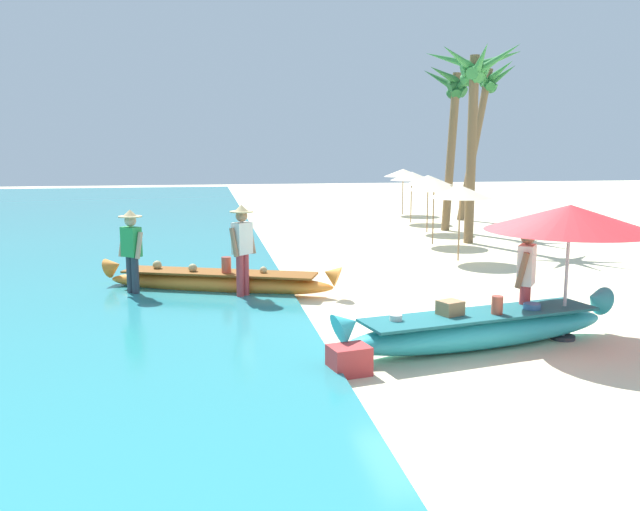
# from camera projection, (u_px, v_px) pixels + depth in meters

# --- Properties ---
(ground_plane) EXTENTS (80.00, 80.00, 0.00)m
(ground_plane) POSITION_uv_depth(u_px,v_px,m) (441.00, 326.00, 10.93)
(ground_plane) COLOR beige
(boat_cyan_foreground) EXTENTS (4.64, 1.62, 0.81)m
(boat_cyan_foreground) POSITION_uv_depth(u_px,v_px,m) (481.00, 328.00, 9.71)
(boat_cyan_foreground) COLOR #33B2BC
(boat_cyan_foreground) RESTS_ON ground
(boat_orange_midground) EXTENTS (4.71, 2.26, 0.76)m
(boat_orange_midground) POSITION_uv_depth(u_px,v_px,m) (219.00, 281.00, 13.24)
(boat_orange_midground) COLOR orange
(boat_orange_midground) RESTS_ON ground
(person_vendor_hatted) EXTENTS (0.54, 0.52, 1.82)m
(person_vendor_hatted) POSITION_uv_depth(u_px,v_px,m) (242.00, 246.00, 12.52)
(person_vendor_hatted) COLOR #B2383D
(person_vendor_hatted) RESTS_ON ground
(person_tourist_customer) EXTENTS (0.49, 0.56, 1.65)m
(person_tourist_customer) POSITION_uv_depth(u_px,v_px,m) (526.00, 277.00, 10.21)
(person_tourist_customer) COLOR #B2383D
(person_tourist_customer) RESTS_ON ground
(person_vendor_assistant) EXTENTS (0.54, 0.52, 1.70)m
(person_vendor_assistant) POSITION_uv_depth(u_px,v_px,m) (131.00, 247.00, 12.76)
(person_vendor_assistant) COLOR #333842
(person_vendor_assistant) RESTS_ON ground
(patio_umbrella_large) EXTENTS (2.48, 2.48, 2.04)m
(patio_umbrella_large) POSITION_uv_depth(u_px,v_px,m) (570.00, 218.00, 9.88)
(patio_umbrella_large) COLOR #B7B7BC
(patio_umbrella_large) RESTS_ON ground
(parasol_row_0) EXTENTS (1.60, 1.60, 1.91)m
(parasol_row_0) POSITION_uv_depth(u_px,v_px,m) (460.00, 192.00, 16.80)
(parasol_row_0) COLOR #8E6B47
(parasol_row_0) RESTS_ON ground
(parasol_row_1) EXTENTS (1.60, 1.60, 1.91)m
(parasol_row_1) POSITION_uv_depth(u_px,v_px,m) (434.00, 185.00, 19.61)
(parasol_row_1) COLOR #8E6B47
(parasol_row_1) RESTS_ON ground
(parasol_row_2) EXTENTS (1.60, 1.60, 1.91)m
(parasol_row_2) POSITION_uv_depth(u_px,v_px,m) (428.00, 180.00, 22.33)
(parasol_row_2) COLOR #8E6B47
(parasol_row_2) RESTS_ON ground
(parasol_row_3) EXTENTS (1.60, 1.60, 1.91)m
(parasol_row_3) POSITION_uv_depth(u_px,v_px,m) (412.00, 176.00, 25.11)
(parasol_row_3) COLOR #8E6B47
(parasol_row_3) RESTS_ON ground
(parasol_row_4) EXTENTS (1.60, 1.60, 1.91)m
(parasol_row_4) POSITION_uv_depth(u_px,v_px,m) (403.00, 173.00, 28.00)
(parasol_row_4) COLOR #8E6B47
(parasol_row_4) RESTS_ON ground
(palm_tree_tall_inland) EXTENTS (2.78, 2.62, 5.78)m
(palm_tree_tall_inland) POSITION_uv_depth(u_px,v_px,m) (475.00, 82.00, 19.34)
(palm_tree_tall_inland) COLOR brown
(palm_tree_tall_inland) RESTS_ON ground
(palm_tree_leaning_seaward) EXTENTS (2.41, 2.49, 5.59)m
(palm_tree_leaning_seaward) POSITION_uv_depth(u_px,v_px,m) (455.00, 100.00, 22.38)
(palm_tree_leaning_seaward) COLOR brown
(palm_tree_leaning_seaward) RESTS_ON ground
(palm_tree_mid_cluster) EXTENTS (2.31, 2.90, 6.10)m
(palm_tree_mid_cluster) POSITION_uv_depth(u_px,v_px,m) (484.00, 96.00, 25.60)
(palm_tree_mid_cluster) COLOR brown
(palm_tree_mid_cluster) RESTS_ON ground
(cooler_box) EXTENTS (0.58, 0.49, 0.38)m
(cooler_box) POSITION_uv_depth(u_px,v_px,m) (349.00, 360.00, 8.60)
(cooler_box) COLOR #C63838
(cooler_box) RESTS_ON ground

